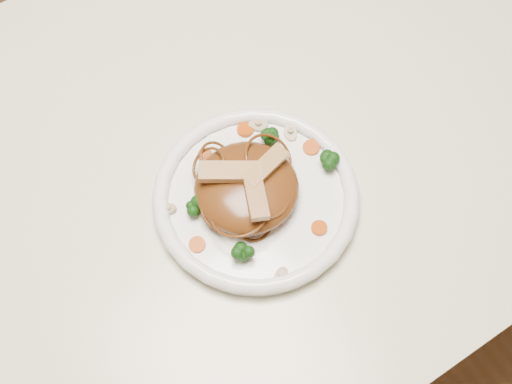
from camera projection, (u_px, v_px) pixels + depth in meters
ground at (227, 315)px, 1.57m from camera, size 4.00×4.00×0.00m
table at (210, 187)px, 0.99m from camera, size 1.20×0.80×0.75m
plate at (256, 200)px, 0.86m from camera, size 0.34×0.34×0.02m
noodle_mound at (246, 187)px, 0.83m from camera, size 0.17×0.17×0.04m
chicken_a at (265, 167)px, 0.82m from camera, size 0.07×0.04×0.01m
chicken_b at (231, 172)px, 0.81m from camera, size 0.08×0.06×0.01m
chicken_c at (255, 193)px, 0.80m from camera, size 0.05×0.07×0.01m
broccoli_0 at (270, 137)px, 0.88m from camera, size 0.03×0.03×0.03m
broccoli_1 at (195, 205)px, 0.83m from camera, size 0.03×0.03×0.03m
broccoli_2 at (244, 253)px, 0.80m from camera, size 0.03×0.03×0.03m
broccoli_3 at (328, 161)px, 0.86m from camera, size 0.03×0.03×0.03m
carrot_0 at (245, 130)px, 0.90m from camera, size 0.03×0.03×0.00m
carrot_1 at (197, 244)px, 0.82m from camera, size 0.02×0.02×0.00m
carrot_2 at (311, 148)px, 0.88m from camera, size 0.03×0.03×0.00m
carrot_3 at (205, 155)px, 0.88m from camera, size 0.03×0.03×0.00m
carrot_4 at (319, 228)px, 0.83m from camera, size 0.02×0.02×0.00m
mushroom_0 at (281, 275)px, 0.80m from camera, size 0.03×0.03×0.01m
mushroom_1 at (290, 133)px, 0.89m from camera, size 0.03×0.03×0.01m
mushroom_2 at (168, 209)px, 0.84m from camera, size 0.03×0.03×0.01m
mushroom_3 at (258, 125)px, 0.90m from camera, size 0.04×0.04×0.01m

